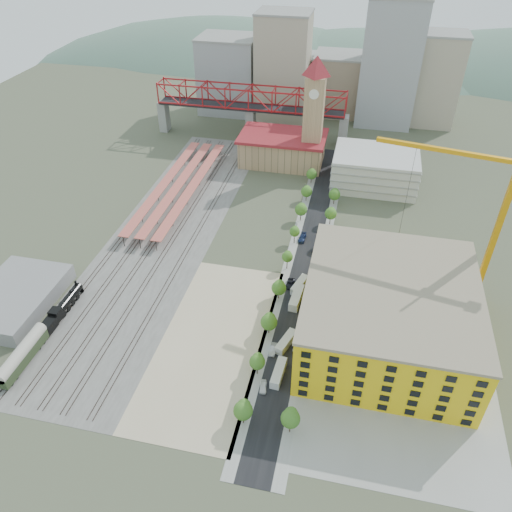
% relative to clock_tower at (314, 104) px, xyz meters
% --- Properties ---
extents(ground, '(400.00, 400.00, 0.00)m').
position_rel_clock_tower_xyz_m(ground, '(-8.00, -79.99, -28.70)').
color(ground, '#474C38').
rests_on(ground, ground).
extents(ballast_strip, '(36.00, 165.00, 0.06)m').
position_rel_clock_tower_xyz_m(ballast_strip, '(-44.00, -62.49, -28.67)').
color(ballast_strip, '#605E59').
rests_on(ballast_strip, ground).
extents(dirt_lot, '(28.00, 67.00, 0.06)m').
position_rel_clock_tower_xyz_m(dirt_lot, '(-12.00, -111.49, -28.67)').
color(dirt_lot, tan).
rests_on(dirt_lot, ground).
extents(street_asphalt, '(12.00, 170.00, 0.06)m').
position_rel_clock_tower_xyz_m(street_asphalt, '(8.00, -64.99, -28.67)').
color(street_asphalt, black).
rests_on(street_asphalt, ground).
extents(sidewalk_west, '(3.00, 170.00, 0.04)m').
position_rel_clock_tower_xyz_m(sidewalk_west, '(2.50, -64.99, -28.68)').
color(sidewalk_west, gray).
rests_on(sidewalk_west, ground).
extents(sidewalk_east, '(3.00, 170.00, 0.04)m').
position_rel_clock_tower_xyz_m(sidewalk_east, '(13.50, -64.99, -28.68)').
color(sidewalk_east, gray).
rests_on(sidewalk_east, ground).
extents(construction_pad, '(50.00, 90.00, 0.06)m').
position_rel_clock_tower_xyz_m(construction_pad, '(37.00, -99.99, -28.67)').
color(construction_pad, gray).
rests_on(construction_pad, ground).
extents(rail_tracks, '(26.56, 160.00, 0.18)m').
position_rel_clock_tower_xyz_m(rail_tracks, '(-45.80, -62.49, -28.55)').
color(rail_tracks, '#382B23').
rests_on(rail_tracks, ground).
extents(platform_canopies, '(16.00, 80.00, 4.12)m').
position_rel_clock_tower_xyz_m(platform_canopies, '(-49.00, -34.99, -24.70)').
color(platform_canopies, '#C04A4D').
rests_on(platform_canopies, ground).
extents(station_hall, '(38.00, 24.00, 13.10)m').
position_rel_clock_tower_xyz_m(station_hall, '(-13.00, 2.01, -22.03)').
color(station_hall, tan).
rests_on(station_hall, ground).
extents(clock_tower, '(12.00, 12.00, 52.00)m').
position_rel_clock_tower_xyz_m(clock_tower, '(0.00, 0.00, 0.00)').
color(clock_tower, tan).
rests_on(clock_tower, ground).
extents(parking_garage, '(34.00, 26.00, 14.00)m').
position_rel_clock_tower_xyz_m(parking_garage, '(28.00, -9.99, -21.70)').
color(parking_garage, silver).
rests_on(parking_garage, ground).
extents(truss_bridge, '(94.00, 9.60, 25.60)m').
position_rel_clock_tower_xyz_m(truss_bridge, '(-33.00, 25.01, -9.83)').
color(truss_bridge, gray).
rests_on(truss_bridge, ground).
extents(construction_building, '(44.60, 50.60, 18.80)m').
position_rel_clock_tower_xyz_m(construction_building, '(34.00, -99.99, -19.29)').
color(construction_building, yellow).
rests_on(construction_building, ground).
extents(warehouse, '(22.00, 32.00, 5.00)m').
position_rel_clock_tower_xyz_m(warehouse, '(-74.00, -109.99, -26.20)').
color(warehouse, gray).
rests_on(warehouse, ground).
extents(street_trees, '(15.40, 124.40, 8.00)m').
position_rel_clock_tower_xyz_m(street_trees, '(8.00, -74.99, -28.70)').
color(street_trees, '#295D1B').
rests_on(street_trees, ground).
extents(skyline, '(133.00, 46.00, 60.00)m').
position_rel_clock_tower_xyz_m(skyline, '(-0.53, 62.32, -5.89)').
color(skyline, '#9EA0A3').
rests_on(skyline, ground).
extents(distant_hills, '(647.00, 264.00, 227.00)m').
position_rel_clock_tower_xyz_m(distant_hills, '(37.28, 180.01, -108.23)').
color(distant_hills, '#4C6B59').
rests_on(distant_hills, ground).
extents(locomotive, '(2.93, 22.62, 5.65)m').
position_rel_clock_tower_xyz_m(locomotive, '(-58.00, -110.36, -26.59)').
color(locomotive, black).
rests_on(locomotive, ground).
extents(coach, '(3.25, 18.85, 5.92)m').
position_rel_clock_tower_xyz_m(coach, '(-58.00, -129.95, -25.55)').
color(coach, '#29361D').
rests_on(coach, ground).
extents(tower_crane, '(48.83, 11.34, 52.78)m').
position_rel_clock_tower_xyz_m(tower_crane, '(57.54, -75.81, 3.88)').
color(tower_crane, orange).
rests_on(tower_crane, ground).
extents(site_trailer_a, '(2.99, 9.27, 2.50)m').
position_rel_clock_tower_xyz_m(site_trailer_a, '(8.00, -119.58, -27.45)').
color(site_trailer_a, silver).
rests_on(site_trailer_a, ground).
extents(site_trailer_b, '(4.97, 9.14, 2.42)m').
position_rel_clock_tower_xyz_m(site_trailer_b, '(8.00, -108.49, -27.49)').
color(site_trailer_b, silver).
rests_on(site_trailer_b, ground).
extents(site_trailer_c, '(3.43, 10.42, 2.81)m').
position_rel_clock_tower_xyz_m(site_trailer_c, '(8.00, -90.15, -27.29)').
color(site_trailer_c, silver).
rests_on(site_trailer_c, ground).
extents(site_trailer_d, '(4.75, 9.01, 2.39)m').
position_rel_clock_tower_xyz_m(site_trailer_d, '(8.00, -83.77, -27.50)').
color(site_trailer_d, silver).
rests_on(site_trailer_d, ground).
extents(car_0, '(2.28, 4.44, 1.45)m').
position_rel_clock_tower_xyz_m(car_0, '(5.00, -124.35, -27.97)').
color(car_0, white).
rests_on(car_0, ground).
extents(car_1, '(1.64, 4.69, 1.54)m').
position_rel_clock_tower_xyz_m(car_1, '(5.00, -111.61, -27.92)').
color(car_1, '#AFAEB4').
rests_on(car_1, ground).
extents(car_2, '(2.63, 5.34, 1.46)m').
position_rel_clock_tower_xyz_m(car_2, '(5.00, -83.27, -27.97)').
color(car_2, black).
rests_on(car_2, ground).
extents(car_3, '(2.59, 5.65, 1.60)m').
position_rel_clock_tower_xyz_m(car_3, '(5.00, -57.40, -27.90)').
color(car_3, navy).
rests_on(car_3, ground).
extents(car_4, '(1.85, 3.94, 1.30)m').
position_rel_clock_tower_xyz_m(car_4, '(11.00, -109.21, -28.05)').
color(car_4, silver).
rests_on(car_4, ground).
extents(car_5, '(1.97, 4.96, 1.61)m').
position_rel_clock_tower_xyz_m(car_5, '(11.00, -82.22, -27.89)').
color(car_5, '#A6A5AB').
rests_on(car_5, ground).
extents(car_6, '(3.30, 5.67, 1.49)m').
position_rel_clock_tower_xyz_m(car_6, '(11.00, -63.14, -27.95)').
color(car_6, black).
rests_on(car_6, ground).
extents(car_7, '(1.91, 4.55, 1.31)m').
position_rel_clock_tower_xyz_m(car_7, '(11.00, -54.40, -28.04)').
color(car_7, navy).
rests_on(car_7, ground).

